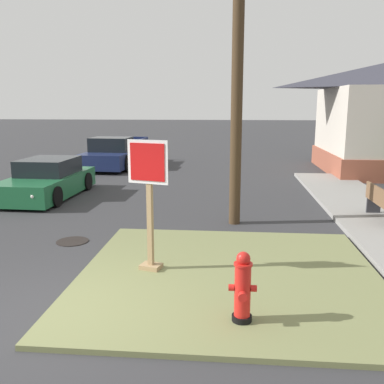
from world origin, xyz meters
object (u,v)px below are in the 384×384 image
object	(u,v)px
utility_pole	(238,27)
stop_sign	(149,207)
fire_hydrant	(243,289)
street_bench	(382,202)
pickup_truck_navy	(116,154)
manhole_cover	(72,241)
parked_sedan_green	(47,181)

from	to	relation	value
utility_pole	stop_sign	bearing A→B (deg)	-113.83
fire_hydrant	street_bench	bearing A→B (deg)	56.15
pickup_truck_navy	street_bench	world-z (taller)	pickup_truck_navy
stop_sign	fire_hydrant	bearing A→B (deg)	-47.62
street_bench	stop_sign	bearing A→B (deg)	-145.09
fire_hydrant	manhole_cover	distance (m)	4.99
fire_hydrant	parked_sedan_green	size ratio (longest dim) A/B	0.23
stop_sign	pickup_truck_navy	distance (m)	13.65
manhole_cover	street_bench	size ratio (longest dim) A/B	0.40
manhole_cover	pickup_truck_navy	bearing A→B (deg)	100.36
fire_hydrant	parked_sedan_green	distance (m)	9.97
stop_sign	manhole_cover	world-z (taller)	stop_sign
fire_hydrant	manhole_cover	world-z (taller)	fire_hydrant
pickup_truck_navy	parked_sedan_green	bearing A→B (deg)	-93.49
pickup_truck_navy	utility_pole	xyz separation A→B (m)	(5.66, -9.56, 4.13)
fire_hydrant	utility_pole	xyz separation A→B (m)	(-0.07, 5.18, 4.20)
street_bench	manhole_cover	bearing A→B (deg)	-164.48
fire_hydrant	stop_sign	distance (m)	2.46
stop_sign	utility_pole	world-z (taller)	utility_pole
fire_hydrant	manhole_cover	xyz separation A→B (m)	(-3.65, 3.35, -0.54)
street_bench	pickup_truck_navy	bearing A→B (deg)	134.87
manhole_cover	street_bench	world-z (taller)	street_bench
stop_sign	utility_pole	bearing A→B (deg)	66.17
pickup_truck_navy	street_bench	xyz separation A→B (m)	(9.33, -9.38, -0.02)
fire_hydrant	stop_sign	size ratio (longest dim) A/B	0.43
utility_pole	parked_sedan_green	bearing A→B (deg)	156.38
parked_sedan_green	stop_sign	bearing A→B (deg)	-53.19
utility_pole	fire_hydrant	bearing A→B (deg)	-89.20
manhole_cover	pickup_truck_navy	xyz separation A→B (m)	(-2.08, 11.39, 0.61)
manhole_cover	parked_sedan_green	xyz separation A→B (m)	(-2.50, 4.49, 0.53)
street_bench	utility_pole	size ratio (longest dim) A/B	0.19
parked_sedan_green	street_bench	world-z (taller)	parked_sedan_green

